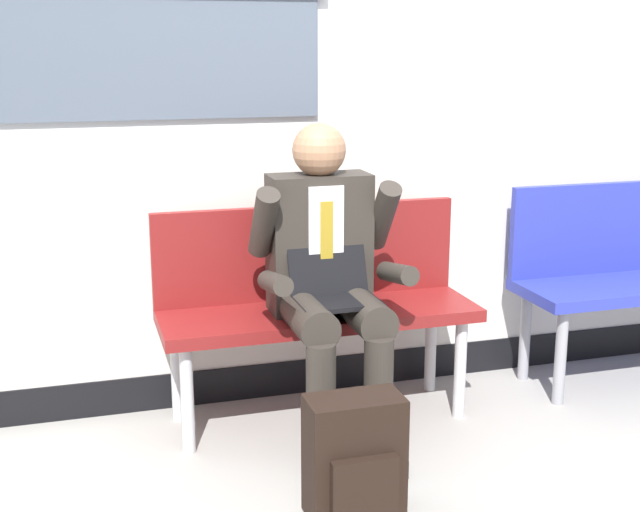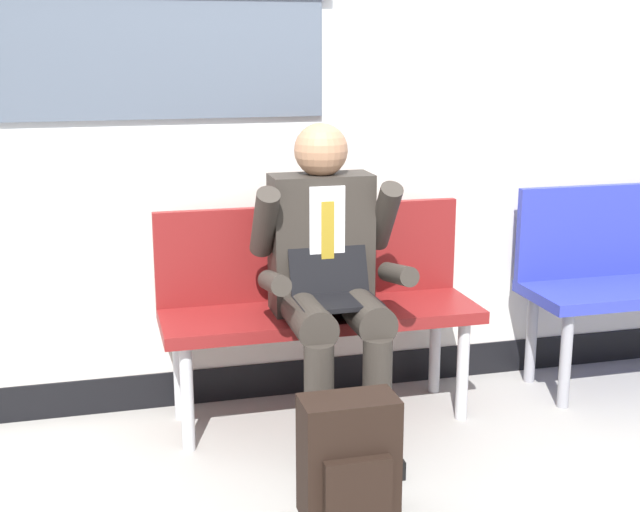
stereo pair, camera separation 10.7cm
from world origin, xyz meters
name	(u,v)px [view 2 (the right image)]	position (x,y,z in m)	size (l,w,h in m)	color
ground_plane	(306,442)	(0.00, 0.00, 0.00)	(18.00, 18.00, 0.00)	gray
station_wall	(272,96)	(-0.01, 0.55, 1.31)	(6.93, 0.16, 2.63)	silver
bench_with_person	(317,294)	(0.11, 0.27, 0.52)	(1.29, 0.42, 0.87)	maroon
person_seated	(329,275)	(0.11, 0.08, 0.65)	(0.57, 0.70, 1.23)	#2D2823
backpack	(349,459)	(0.01, -0.56, 0.20)	(0.32, 0.21, 0.41)	black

